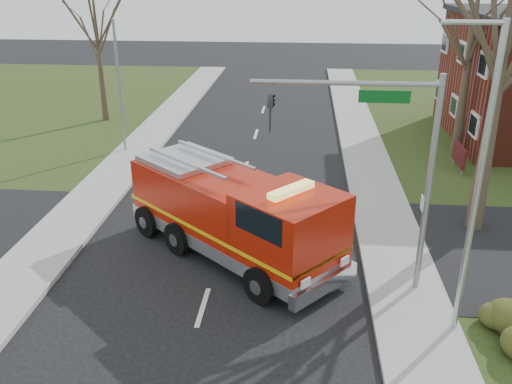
{
  "coord_description": "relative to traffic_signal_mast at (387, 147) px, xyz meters",
  "views": [
    {
      "loc": [
        2.79,
        -13.41,
        9.49
      ],
      "look_at": [
        1.22,
        4.3,
        2.0
      ],
      "focal_mm": 38.0,
      "sensor_mm": 36.0,
      "label": 1
    }
  ],
  "objects": [
    {
      "name": "ground",
      "position": [
        -5.21,
        -1.5,
        -4.71
      ],
      "size": [
        120.0,
        120.0,
        0.0
      ],
      "primitive_type": "plane",
      "color": "black",
      "rests_on": "ground"
    },
    {
      "name": "sidewalk_right",
      "position": [
        0.99,
        -1.5,
        -4.63
      ],
      "size": [
        2.4,
        80.0,
        0.15
      ],
      "primitive_type": "cube",
      "color": "#969791",
      "rests_on": "ground"
    },
    {
      "name": "sidewalk_left",
      "position": [
        -11.41,
        -1.5,
        -4.63
      ],
      "size": [
        2.4,
        80.0,
        0.15
      ],
      "primitive_type": "cube",
      "color": "#969791",
      "rests_on": "ground"
    },
    {
      "name": "health_center_sign",
      "position": [
        5.29,
        11.0,
        -3.83
      ],
      "size": [
        0.12,
        2.0,
        1.4
      ],
      "color": "#481013",
      "rests_on": "ground"
    },
    {
      "name": "bare_tree_near",
      "position": [
        4.29,
        4.5,
        2.71
      ],
      "size": [
        6.0,
        6.0,
        12.0
      ],
      "color": "#403426",
      "rests_on": "ground"
    },
    {
      "name": "bare_tree_far",
      "position": [
        5.79,
        13.5,
        1.78
      ],
      "size": [
        5.25,
        5.25,
        10.5
      ],
      "color": "#403426",
      "rests_on": "ground"
    },
    {
      "name": "bare_tree_left",
      "position": [
        -15.21,
        18.5,
        0.86
      ],
      "size": [
        4.5,
        4.5,
        9.0
      ],
      "color": "#403426",
      "rests_on": "ground"
    },
    {
      "name": "traffic_signal_mast",
      "position": [
        0.0,
        0.0,
        0.0
      ],
      "size": [
        5.29,
        0.18,
        6.8
      ],
      "color": "gray",
      "rests_on": "ground"
    },
    {
      "name": "streetlight_pole",
      "position": [
        1.93,
        -2.0,
        -0.16
      ],
      "size": [
        1.48,
        0.16,
        8.4
      ],
      "color": "#B7BABF",
      "rests_on": "ground"
    },
    {
      "name": "utility_pole_far",
      "position": [
        -12.01,
        12.5,
        -1.21
      ],
      "size": [
        0.14,
        0.14,
        7.0
      ],
      "primitive_type": "cylinder",
      "color": "gray",
      "rests_on": "ground"
    },
    {
      "name": "fire_engine",
      "position": [
        -4.65,
        1.79,
        -3.19
      ],
      "size": [
        8.11,
        7.59,
        3.35
      ],
      "rotation": [
        0.0,
        0.0,
        0.85
      ],
      "color": "#AA1807",
      "rests_on": "ground"
    }
  ]
}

